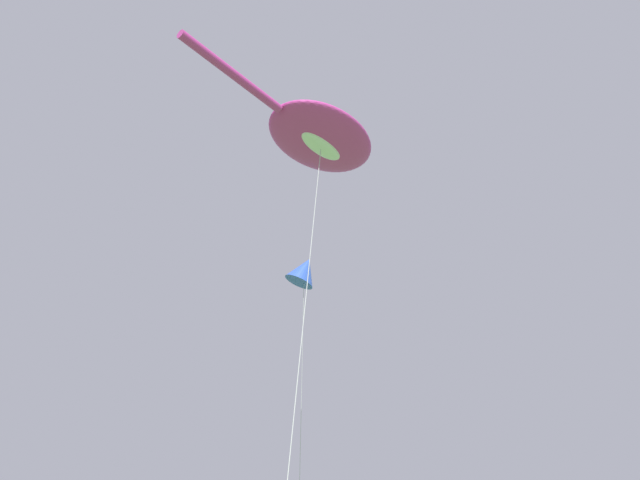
{
  "coord_description": "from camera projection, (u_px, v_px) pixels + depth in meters",
  "views": [
    {
      "loc": [
        -10.19,
        -0.95,
        1.69
      ],
      "look_at": [
        0.37,
        6.99,
        9.95
      ],
      "focal_mm": 40.32,
      "sensor_mm": 36.0,
      "label": 1
    }
  ],
  "objects": [
    {
      "name": "big_show_kite",
      "position": [
        318.0,
        137.0,
        22.59
      ],
      "size": [
        7.75,
        2.95,
        16.84
      ],
      "rotation": [
        0.0,
        0.0,
        -0.06
      ],
      "color": "#CC3899",
      "rests_on": "ground"
    },
    {
      "name": "small_kite_diamond_red",
      "position": [
        304.0,
        271.0,
        28.65
      ],
      "size": [
        1.8,
        1.85,
        16.59
      ],
      "rotation": [
        0.0,
        0.0,
        -2.86
      ],
      "color": "blue",
      "rests_on": "ground"
    }
  ]
}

